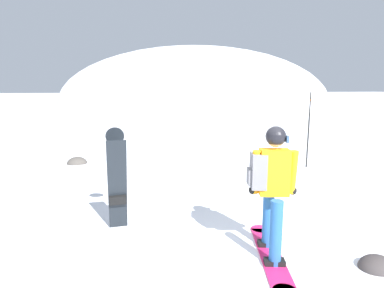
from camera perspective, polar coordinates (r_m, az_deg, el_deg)
The scene contains 7 objects.
ground_plane at distance 4.33m, azimuth 9.55°, elevation -20.39°, with size 300.00×300.00×0.00m, color white.
ridge_peak_main at distance 47.01m, azimuth 0.64°, elevation 7.23°, with size 37.29×33.56×15.71m.
snowboarder_main at distance 4.23m, azimuth 13.79°, elevation -7.68°, with size 0.75×1.77×1.71m.
spare_snowboard at distance 4.97m, azimuth -13.11°, elevation -6.32°, with size 0.28×0.50×1.60m.
piste_marker_near at distance 9.36m, azimuth 19.98°, elevation 3.33°, with size 0.20×0.20×2.12m.
rock_dark at distance 4.79m, azimuth 29.80°, elevation -18.49°, with size 0.45×0.38×0.31m.
rock_mid at distance 9.99m, azimuth -19.65°, elevation -3.28°, with size 0.57×0.48×0.40m.
Camera 1 is at (-1.63, -3.38, 2.17)m, focal length 30.15 mm.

